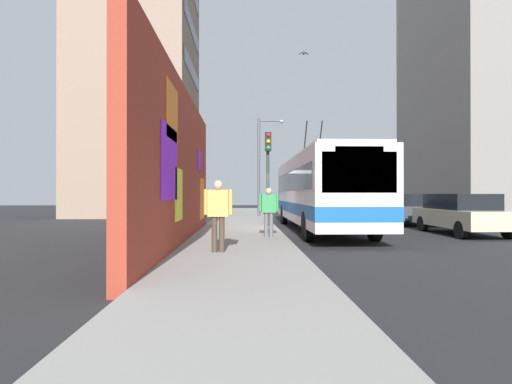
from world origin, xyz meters
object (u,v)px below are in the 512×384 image
traffic_light (268,163)px  pedestrian_near_wall (218,209)px  pedestrian_at_curb (269,208)px  street_lamp (262,160)px  parked_car_champagne (461,213)px  city_bus (319,190)px  parked_car_dark_gray (404,208)px

traffic_light → pedestrian_near_wall: bearing=168.1°
pedestrian_near_wall → pedestrian_at_curb: bearing=-22.6°
pedestrian_near_wall → street_lamp: size_ratio=0.28×
parked_car_champagne → pedestrian_at_curb: (-2.05, 7.61, 0.27)m
parked_car_champagne → pedestrian_at_curb: pedestrian_at_curb is taller
city_bus → pedestrian_near_wall: bearing=152.3°
traffic_light → street_lamp: 8.26m
parked_car_dark_gray → pedestrian_at_curb: pedestrian_at_curb is taller
parked_car_dark_gray → pedestrian_near_wall: bearing=141.2°
pedestrian_at_curb → street_lamp: street_lamp is taller
parked_car_champagne → pedestrian_near_wall: pedestrian_near_wall is taller
pedestrian_near_wall → street_lamp: 16.72m
parked_car_dark_gray → pedestrian_near_wall: 14.47m
pedestrian_near_wall → street_lamp: (16.42, -1.82, 2.58)m
street_lamp → city_bus: bearing=-167.2°
parked_car_champagne → pedestrian_near_wall: bearing=121.6°
pedestrian_near_wall → parked_car_dark_gray: bearing=-38.8°
traffic_light → parked_car_dark_gray: bearing=-67.4°
traffic_light → pedestrian_at_curb: bearing=176.8°
parked_car_dark_gray → street_lamp: street_lamp is taller
pedestrian_at_curb → street_lamp: (12.90, -0.35, 2.68)m
parked_car_dark_gray → street_lamp: size_ratio=0.76×
street_lamp → traffic_light: bearing=179.4°
traffic_light → street_lamp: street_lamp is taller
parked_car_dark_gray → parked_car_champagne: bearing=-180.0°
pedestrian_at_curb → street_lamp: size_ratio=0.26×
parked_car_champagne → traffic_light: 8.09m
pedestrian_at_curb → traffic_light: 5.04m
pedestrian_near_wall → parked_car_champagne: bearing=-58.4°
parked_car_dark_gray → pedestrian_near_wall: pedestrian_near_wall is taller
city_bus → street_lamp: (9.06, 2.06, 2.03)m
pedestrian_at_curb → pedestrian_near_wall: (-3.53, 1.47, 0.10)m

